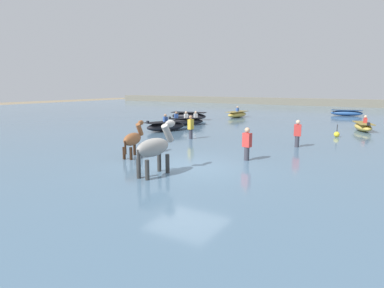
{
  "coord_description": "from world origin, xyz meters",
  "views": [
    {
      "loc": [
        5.89,
        -9.49,
        3.16
      ],
      "look_at": [
        -0.79,
        1.6,
        0.86
      ],
      "focal_mm": 30.37,
      "sensor_mm": 36.0,
      "label": 1
    }
  ],
  "objects_px": {
    "boat_mid_channel": "(189,116)",
    "boat_near_starboard": "(347,113)",
    "boat_far_inshore": "(186,121)",
    "boat_far_offshore": "(237,114)",
    "person_wading_mid": "(247,147)",
    "horse_lead_chestnut": "(133,140)",
    "boat_distant_west": "(166,126)",
    "horse_trailing_grey": "(155,149)",
    "person_onlooker_right": "(297,136)",
    "person_wading_close": "(191,129)",
    "channel_buoy": "(337,134)",
    "boat_mid_outer": "(363,127)"
  },
  "relations": [
    {
      "from": "horse_lead_chestnut",
      "to": "boat_mid_channel",
      "type": "height_order",
      "value": "horse_lead_chestnut"
    },
    {
      "from": "horse_lead_chestnut",
      "to": "person_wading_close",
      "type": "height_order",
      "value": "horse_lead_chestnut"
    },
    {
      "from": "person_wading_close",
      "to": "boat_far_offshore",
      "type": "bearing_deg",
      "value": 102.22
    },
    {
      "from": "boat_distant_west",
      "to": "person_onlooker_right",
      "type": "relative_size",
      "value": 1.82
    },
    {
      "from": "person_wading_mid",
      "to": "channel_buoy",
      "type": "distance_m",
      "value": 8.39
    },
    {
      "from": "horse_lead_chestnut",
      "to": "channel_buoy",
      "type": "xyz_separation_m",
      "value": [
        6.29,
        9.85,
        -0.53
      ]
    },
    {
      "from": "boat_mid_outer",
      "to": "person_wading_close",
      "type": "xyz_separation_m",
      "value": [
        -7.76,
        -8.51,
        0.25
      ]
    },
    {
      "from": "channel_buoy",
      "to": "boat_far_offshore",
      "type": "bearing_deg",
      "value": 139.86
    },
    {
      "from": "person_wading_close",
      "to": "channel_buoy",
      "type": "height_order",
      "value": "person_wading_close"
    },
    {
      "from": "horse_trailing_grey",
      "to": "person_wading_close",
      "type": "xyz_separation_m",
      "value": [
        -2.81,
        6.81,
        -0.35
      ]
    },
    {
      "from": "person_onlooker_right",
      "to": "person_wading_mid",
      "type": "distance_m",
      "value": 3.97
    },
    {
      "from": "horse_trailing_grey",
      "to": "person_wading_mid",
      "type": "relative_size",
      "value": 1.26
    },
    {
      "from": "horse_trailing_grey",
      "to": "boat_far_offshore",
      "type": "xyz_separation_m",
      "value": [
        -5.56,
        19.54,
        -0.58
      ]
    },
    {
      "from": "boat_mid_channel",
      "to": "person_wading_mid",
      "type": "bearing_deg",
      "value": -50.21
    },
    {
      "from": "boat_mid_outer",
      "to": "boat_mid_channel",
      "type": "bearing_deg",
      "value": 179.26
    },
    {
      "from": "person_wading_close",
      "to": "person_wading_mid",
      "type": "bearing_deg",
      "value": -36.34
    },
    {
      "from": "horse_trailing_grey",
      "to": "person_wading_close",
      "type": "bearing_deg",
      "value": 112.39
    },
    {
      "from": "boat_far_inshore",
      "to": "person_onlooker_right",
      "type": "bearing_deg",
      "value": -27.56
    },
    {
      "from": "horse_lead_chestnut",
      "to": "boat_near_starboard",
      "type": "xyz_separation_m",
      "value": [
        5.22,
        24.98,
        -0.42
      ]
    },
    {
      "from": "horse_lead_chestnut",
      "to": "boat_far_offshore",
      "type": "height_order",
      "value": "horse_lead_chestnut"
    },
    {
      "from": "person_onlooker_right",
      "to": "person_wading_mid",
      "type": "xyz_separation_m",
      "value": [
        -0.97,
        -3.85,
        0.0
      ]
    },
    {
      "from": "boat_distant_west",
      "to": "person_wading_close",
      "type": "relative_size",
      "value": 1.82
    },
    {
      "from": "boat_mid_channel",
      "to": "boat_near_starboard",
      "type": "bearing_deg",
      "value": 45.29
    },
    {
      "from": "boat_far_inshore",
      "to": "boat_near_starboard",
      "type": "height_order",
      "value": "boat_far_inshore"
    },
    {
      "from": "boat_far_offshore",
      "to": "boat_mid_outer",
      "type": "bearing_deg",
      "value": -21.85
    },
    {
      "from": "person_onlooker_right",
      "to": "person_wading_close",
      "type": "distance_m",
      "value": 5.54
    },
    {
      "from": "boat_near_starboard",
      "to": "boat_mid_channel",
      "type": "bearing_deg",
      "value": -134.71
    },
    {
      "from": "horse_lead_chestnut",
      "to": "boat_distant_west",
      "type": "relative_size",
      "value": 0.6
    },
    {
      "from": "horse_lead_chestnut",
      "to": "boat_far_inshore",
      "type": "xyz_separation_m",
      "value": [
        -4.0,
        10.36,
        -0.4
      ]
    },
    {
      "from": "boat_far_inshore",
      "to": "person_onlooker_right",
      "type": "xyz_separation_m",
      "value": [
        9.11,
        -4.75,
        0.22
      ]
    },
    {
      "from": "horse_lead_chestnut",
      "to": "boat_far_inshore",
      "type": "height_order",
      "value": "horse_lead_chestnut"
    },
    {
      "from": "horse_lead_chestnut",
      "to": "horse_trailing_grey",
      "type": "bearing_deg",
      "value": -35.52
    },
    {
      "from": "boat_near_starboard",
      "to": "channel_buoy",
      "type": "height_order",
      "value": "channel_buoy"
    },
    {
      "from": "boat_far_offshore",
      "to": "boat_mid_channel",
      "type": "height_order",
      "value": "boat_far_offshore"
    },
    {
      "from": "boat_mid_channel",
      "to": "boat_far_offshore",
      "type": "bearing_deg",
      "value": 56.21
    },
    {
      "from": "boat_far_inshore",
      "to": "horse_lead_chestnut",
      "type": "bearing_deg",
      "value": -68.89
    },
    {
      "from": "horse_lead_chestnut",
      "to": "boat_mid_channel",
      "type": "relative_size",
      "value": 0.56
    },
    {
      "from": "boat_mid_outer",
      "to": "person_onlooker_right",
      "type": "height_order",
      "value": "person_onlooker_right"
    },
    {
      "from": "horse_trailing_grey",
      "to": "horse_lead_chestnut",
      "type": "bearing_deg",
      "value": 144.48
    },
    {
      "from": "person_wading_close",
      "to": "horse_lead_chestnut",
      "type": "bearing_deg",
      "value": -85.4
    },
    {
      "from": "boat_distant_west",
      "to": "horse_trailing_grey",
      "type": "bearing_deg",
      "value": -56.31
    },
    {
      "from": "person_wading_mid",
      "to": "horse_lead_chestnut",
      "type": "bearing_deg",
      "value": -156.96
    },
    {
      "from": "boat_near_starboard",
      "to": "person_wading_close",
      "type": "bearing_deg",
      "value": -105.8
    },
    {
      "from": "boat_far_offshore",
      "to": "boat_distant_west",
      "type": "height_order",
      "value": "boat_distant_west"
    },
    {
      "from": "boat_mid_channel",
      "to": "person_wading_mid",
      "type": "xyz_separation_m",
      "value": [
        10.01,
        -12.02,
        0.19
      ]
    },
    {
      "from": "boat_far_inshore",
      "to": "boat_far_offshore",
      "type": "bearing_deg",
      "value": 83.64
    },
    {
      "from": "horse_lead_chestnut",
      "to": "boat_distant_west",
      "type": "bearing_deg",
      "value": 115.99
    },
    {
      "from": "boat_far_offshore",
      "to": "boat_mid_channel",
      "type": "bearing_deg",
      "value": -123.79
    },
    {
      "from": "boat_distant_west",
      "to": "person_onlooker_right",
      "type": "bearing_deg",
      "value": -9.38
    },
    {
      "from": "boat_far_offshore",
      "to": "boat_far_inshore",
      "type": "xyz_separation_m",
      "value": [
        -0.83,
        -7.47,
        0.0
      ]
    }
  ]
}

